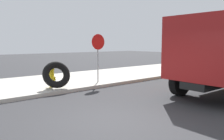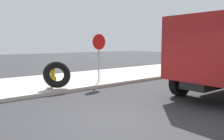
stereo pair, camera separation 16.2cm
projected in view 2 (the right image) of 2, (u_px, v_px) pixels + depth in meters
The scene contains 5 objects.
ground_plane at pixel (113, 123), 6.07m from camera, with size 80.00×80.00×0.00m, color #2D2D30.
sidewalk_curb at pixel (26, 85), 11.05m from camera, with size 36.00×5.00×0.15m, color #ADA89E.
fire_hydrant at pixel (53, 76), 10.21m from camera, with size 0.24×0.53×0.90m.
loose_tire at pixel (57, 75), 9.89m from camera, with size 1.17×1.17×0.29m, color black.
stop_sign at pixel (99, 49), 11.36m from camera, with size 0.76×0.08×2.36m.
Camera 2 is at (-3.75, -4.52, 2.08)m, focal length 37.27 mm.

